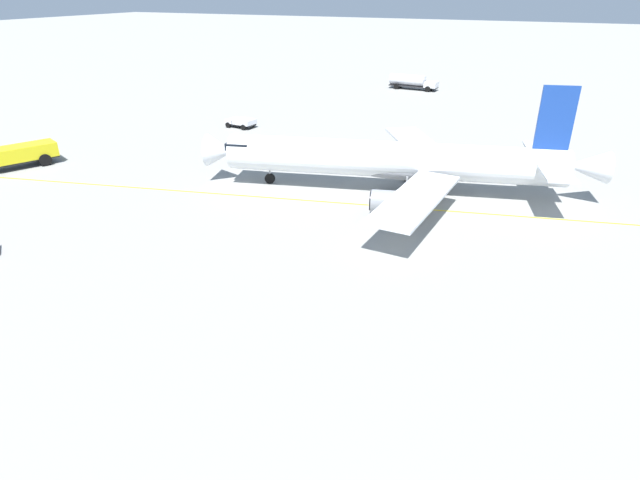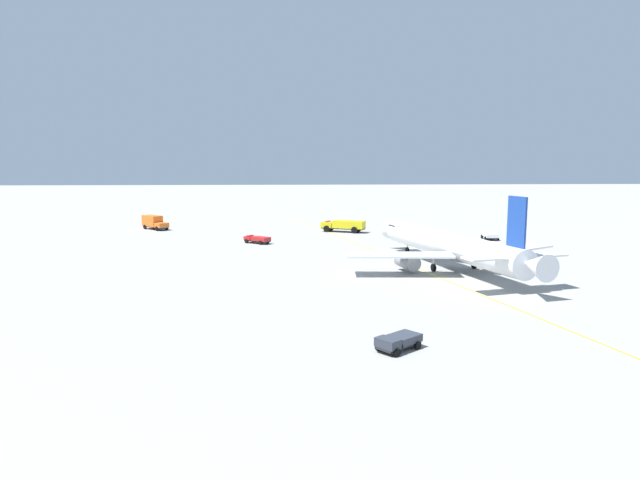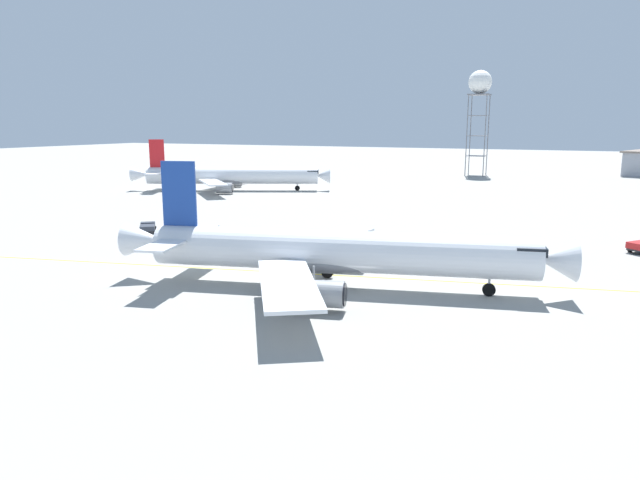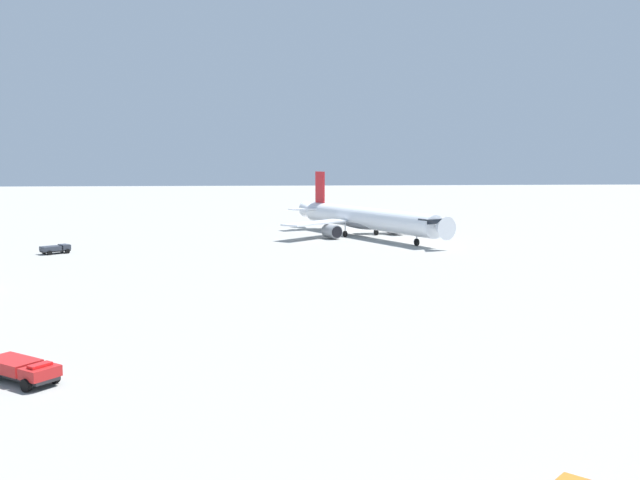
% 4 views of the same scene
% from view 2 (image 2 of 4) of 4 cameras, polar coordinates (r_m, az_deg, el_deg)
% --- Properties ---
extents(ground_plane, '(600.00, 600.00, 0.00)m').
position_cam_2_polar(ground_plane, '(82.67, 12.74, -2.53)').
color(ground_plane, gray).
extents(airliner_main, '(31.11, 39.35, 11.02)m').
position_cam_2_polar(airliner_main, '(79.38, 13.32, -0.67)').
color(airliner_main, white).
rests_on(airliner_main, ground_plane).
extents(pushback_tug_truck, '(3.00, 4.46, 1.30)m').
position_cam_2_polar(pushback_tug_truck, '(111.94, 17.19, 0.44)').
color(pushback_tug_truck, '#232326').
rests_on(pushback_tug_truck, ground_plane).
extents(catering_truck_truck, '(6.90, 6.97, 3.10)m').
position_cam_2_polar(catering_truck_truck, '(129.02, -16.80, 1.80)').
color(catering_truck_truck, '#232326').
rests_on(catering_truck_truck, ground_plane).
extents(baggage_truck_truck, '(4.16, 3.87, 1.22)m').
position_cam_2_polar(baggage_truck_truck, '(45.03, 8.11, -10.32)').
color(baggage_truck_truck, '#232326').
rests_on(baggage_truck_truck, ground_plane).
extents(fire_tender_truck, '(9.66, 6.37, 2.50)m').
position_cam_2_polar(fire_tender_truck, '(118.73, 2.49, 1.56)').
color(fire_tender_truck, '#232326').
rests_on(fire_tender_truck, ground_plane).
extents(ops_pickup_truck, '(5.20, 4.66, 1.41)m').
position_cam_2_polar(ops_pickup_truck, '(102.60, -6.50, 0.09)').
color(ops_pickup_truck, '#232326').
rests_on(ops_pickup_truck, ground_plane).
extents(taxiway_centreline, '(37.51, 163.33, 0.01)m').
position_cam_2_polar(taxiway_centreline, '(75.51, 11.39, -3.47)').
color(taxiway_centreline, yellow).
rests_on(taxiway_centreline, ground_plane).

